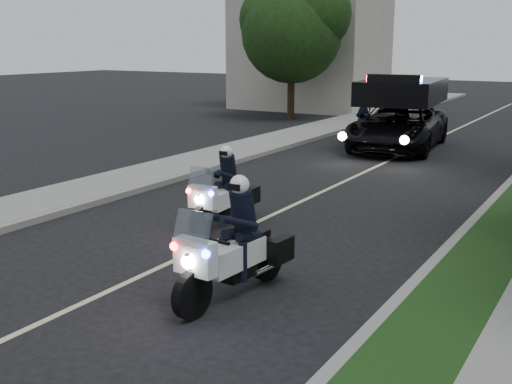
# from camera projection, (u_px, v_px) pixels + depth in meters

# --- Properties ---
(ground) EXTENTS (120.00, 120.00, 0.00)m
(ground) POSITION_uv_depth(u_px,v_px,m) (165.00, 265.00, 11.02)
(ground) COLOR black
(ground) RESTS_ON ground
(curb_right) EXTENTS (0.20, 60.00, 0.15)m
(curb_right) POSITION_uv_depth(u_px,v_px,m) (512.00, 182.00, 17.29)
(curb_right) COLOR gray
(curb_right) RESTS_ON ground
(curb_left) EXTENTS (0.20, 60.00, 0.15)m
(curb_left) POSITION_uv_depth(u_px,v_px,m) (257.00, 155.00, 21.40)
(curb_left) COLOR gray
(curb_left) RESTS_ON ground
(sidewalk_left) EXTENTS (2.00, 60.00, 0.16)m
(sidewalk_left) POSITION_uv_depth(u_px,v_px,m) (230.00, 152.00, 21.95)
(sidewalk_left) COLOR gray
(sidewalk_left) RESTS_ON ground
(building_far) EXTENTS (8.00, 6.00, 7.00)m
(building_far) POSITION_uv_depth(u_px,v_px,m) (310.00, 48.00, 36.91)
(building_far) COLOR #A8A396
(building_far) RESTS_ON ground
(lane_marking) EXTENTS (0.12, 50.00, 0.01)m
(lane_marking) POSITION_uv_depth(u_px,v_px,m) (371.00, 169.00, 19.36)
(lane_marking) COLOR #BFB78C
(lane_marking) RESTS_ON ground
(police_moto_left) EXTENTS (0.81, 2.06, 1.72)m
(police_moto_left) POSITION_uv_depth(u_px,v_px,m) (224.00, 226.00, 13.35)
(police_moto_left) COLOR white
(police_moto_left) RESTS_ON ground
(police_moto_right) EXTENTS (0.97, 2.29, 1.90)m
(police_moto_right) POSITION_uv_depth(u_px,v_px,m) (234.00, 297.00, 9.64)
(police_moto_right) COLOR silver
(police_moto_right) RESTS_ON ground
(police_suv) EXTENTS (3.47, 6.35, 2.95)m
(police_suv) POSITION_uv_depth(u_px,v_px,m) (397.00, 149.00, 23.11)
(police_suv) COLOR black
(police_suv) RESTS_ON ground
(bicycle) EXTENTS (0.81, 1.83, 0.93)m
(bicycle) POSITION_uv_depth(u_px,v_px,m) (362.00, 134.00, 26.81)
(bicycle) COLOR black
(bicycle) RESTS_ON ground
(cyclist) EXTENTS (0.67, 0.47, 1.79)m
(cyclist) POSITION_uv_depth(u_px,v_px,m) (362.00, 134.00, 26.81)
(cyclist) COLOR black
(cyclist) RESTS_ON ground
(tree_left_near) EXTENTS (5.92, 5.92, 8.38)m
(tree_left_near) POSITION_uv_depth(u_px,v_px,m) (291.00, 119.00, 32.07)
(tree_left_near) COLOR #1D3D14
(tree_left_near) RESTS_ON ground
(tree_left_far) EXTENTS (9.11, 9.11, 11.80)m
(tree_left_far) POSITION_uv_depth(u_px,v_px,m) (311.00, 108.00, 37.70)
(tree_left_far) COLOR black
(tree_left_far) RESTS_ON ground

